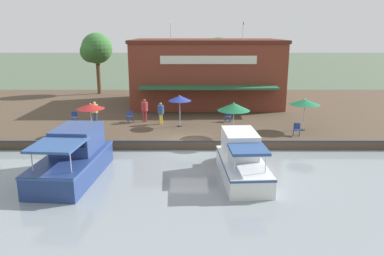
% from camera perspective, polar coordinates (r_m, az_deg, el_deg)
% --- Properties ---
extents(ground_plane, '(220.00, 220.00, 0.00)m').
position_cam_1_polar(ground_plane, '(24.21, -0.48, -3.58)').
color(ground_plane, '#4C5B47').
extents(quay_deck, '(22.00, 56.00, 0.60)m').
position_cam_1_polar(quay_deck, '(34.76, -0.35, 2.58)').
color(quay_deck, '#4C3D2D').
rests_on(quay_deck, ground).
extents(quay_edge_fender, '(0.20, 50.40, 0.10)m').
position_cam_1_polar(quay_edge_fender, '(24.11, -0.48, -2.04)').
color(quay_edge_fender, '#2D2D33').
rests_on(quay_edge_fender, quay_deck).
extents(waterfront_restaurant, '(10.43, 14.01, 7.94)m').
position_cam_1_polar(waterfront_restaurant, '(36.76, 2.21, 8.57)').
color(waterfront_restaurant, brown).
rests_on(waterfront_restaurant, quay_deck).
extents(patio_umbrella_near_quay_edge, '(2.18, 2.18, 2.34)m').
position_cam_1_polar(patio_umbrella_near_quay_edge, '(25.09, 6.38, 3.23)').
color(patio_umbrella_near_quay_edge, '#B7B7B7').
rests_on(patio_umbrella_near_quay_edge, quay_deck).
extents(patio_umbrella_by_entrance, '(1.71, 1.71, 2.37)m').
position_cam_1_polar(patio_umbrella_by_entrance, '(27.61, -1.89, 4.54)').
color(patio_umbrella_by_entrance, '#B7B7B7').
rests_on(patio_umbrella_by_entrance, quay_deck).
extents(patio_umbrella_back_row, '(2.16, 2.16, 2.29)m').
position_cam_1_polar(patio_umbrella_back_row, '(27.74, 16.82, 3.80)').
color(patio_umbrella_back_row, '#B7B7B7').
rests_on(patio_umbrella_back_row, quay_deck).
extents(patio_umbrella_far_corner, '(1.90, 1.90, 2.24)m').
position_cam_1_polar(patio_umbrella_far_corner, '(26.12, -15.23, 3.19)').
color(patio_umbrella_far_corner, '#B7B7B7').
rests_on(patio_umbrella_far_corner, quay_deck).
extents(cafe_chair_beside_entrance, '(0.54, 0.54, 0.85)m').
position_cam_1_polar(cafe_chair_beside_entrance, '(29.55, 5.53, 1.88)').
color(cafe_chair_beside_entrance, navy).
rests_on(cafe_chair_beside_entrance, quay_deck).
extents(cafe_chair_under_first_umbrella, '(0.58, 0.58, 0.85)m').
position_cam_1_polar(cafe_chair_under_first_umbrella, '(29.79, -9.44, 1.86)').
color(cafe_chair_under_first_umbrella, navy).
rests_on(cafe_chair_under_first_umbrella, quay_deck).
extents(cafe_chair_facing_river, '(0.55, 0.55, 0.85)m').
position_cam_1_polar(cafe_chair_facing_river, '(26.49, 15.67, -0.10)').
color(cafe_chair_facing_river, navy).
rests_on(cafe_chair_facing_river, quay_deck).
extents(cafe_chair_far_corner_seat, '(0.55, 0.55, 0.85)m').
position_cam_1_polar(cafe_chair_far_corner_seat, '(30.47, -17.46, 1.66)').
color(cafe_chair_far_corner_seat, navy).
rests_on(cafe_chair_far_corner_seat, quay_deck).
extents(person_mid_patio, '(0.51, 0.51, 1.81)m').
position_cam_1_polar(person_mid_patio, '(29.46, -7.25, 3.13)').
color(person_mid_patio, '#B23338').
rests_on(person_mid_patio, quay_deck).
extents(person_at_quay_edge, '(0.47, 0.47, 1.67)m').
position_cam_1_polar(person_at_quay_edge, '(29.86, -14.61, 2.73)').
color(person_at_quay_edge, '#2D5193').
rests_on(person_at_quay_edge, quay_deck).
extents(person_near_entrance, '(0.47, 0.47, 1.67)m').
position_cam_1_polar(person_near_entrance, '(28.61, -4.79, 2.65)').
color(person_near_entrance, gold).
rests_on(person_near_entrance, quay_deck).
extents(motorboat_far_downstream, '(6.34, 2.43, 2.30)m').
position_cam_1_polar(motorboat_far_downstream, '(20.18, 7.37, -4.69)').
color(motorboat_far_downstream, white).
rests_on(motorboat_far_downstream, river_water).
extents(motorboat_mid_row, '(7.23, 3.12, 2.50)m').
position_cam_1_polar(motorboat_mid_row, '(21.05, -17.16, -4.18)').
color(motorboat_mid_row, navy).
rests_on(motorboat_mid_row, river_water).
extents(tree_upstream_bank, '(3.55, 3.38, 6.75)m').
position_cam_1_polar(tree_upstream_bank, '(43.43, -14.50, 11.51)').
color(tree_upstream_bank, brown).
rests_on(tree_upstream_bank, quay_deck).
extents(tree_behind_restaurant, '(3.83, 3.65, 6.26)m').
position_cam_1_polar(tree_behind_restaurant, '(41.10, 3.93, 10.93)').
color(tree_behind_restaurant, brown).
rests_on(tree_behind_restaurant, quay_deck).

